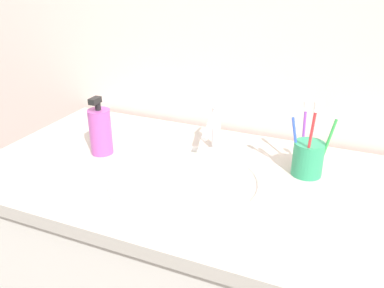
# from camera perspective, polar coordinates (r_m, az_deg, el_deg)

# --- Properties ---
(tiled_wall_back) EXTENTS (2.41, 0.04, 2.40)m
(tiled_wall_back) POSITION_cam_1_polar(r_m,az_deg,el_deg) (1.25, 8.06, 14.51)
(tiled_wall_back) COLOR beige
(tiled_wall_back) RESTS_ON ground
(sink_basin) EXTENTS (0.39, 0.39, 0.10)m
(sink_basin) POSITION_cam_1_polar(r_m,az_deg,el_deg) (1.02, -0.67, -6.94)
(sink_basin) COLOR white
(sink_basin) RESTS_ON vanity_counter
(faucet) EXTENTS (0.02, 0.14, 0.14)m
(faucet) POSITION_cam_1_polar(r_m,az_deg,el_deg) (1.13, 3.21, 2.45)
(faucet) COLOR silver
(faucet) RESTS_ON sink_basin
(toothbrush_cup) EXTENTS (0.08, 0.08, 0.09)m
(toothbrush_cup) POSITION_cam_1_polar(r_m,az_deg,el_deg) (1.06, 16.05, -2.01)
(toothbrush_cup) COLOR #2D9966
(toothbrush_cup) RESTS_ON vanity_counter
(toothbrush_purple) EXTENTS (0.02, 0.04, 0.17)m
(toothbrush_purple) POSITION_cam_1_polar(r_m,az_deg,el_deg) (1.07, 15.53, 1.85)
(toothbrush_purple) COLOR purple
(toothbrush_purple) RESTS_ON toothbrush_cup
(toothbrush_blue) EXTENTS (0.04, 0.03, 0.18)m
(toothbrush_blue) POSITION_cam_1_polar(r_m,az_deg,el_deg) (1.03, 14.34, 1.13)
(toothbrush_blue) COLOR blue
(toothbrush_blue) RESTS_ON toothbrush_cup
(toothbrush_red) EXTENTS (0.02, 0.05, 0.21)m
(toothbrush_red) POSITION_cam_1_polar(r_m,az_deg,el_deg) (1.00, 16.46, 1.10)
(toothbrush_red) COLOR red
(toothbrush_red) RESTS_ON toothbrush_cup
(toothbrush_green) EXTENTS (0.04, 0.01, 0.18)m
(toothbrush_green) POSITION_cam_1_polar(r_m,az_deg,el_deg) (1.03, 18.83, 0.72)
(toothbrush_green) COLOR green
(toothbrush_green) RESTS_ON toothbrush_cup
(soap_dispenser) EXTENTS (0.06, 0.06, 0.17)m
(soap_dispenser) POSITION_cam_1_polar(r_m,az_deg,el_deg) (1.15, -12.82, 1.82)
(soap_dispenser) COLOR #B24CA5
(soap_dispenser) RESTS_ON vanity_counter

